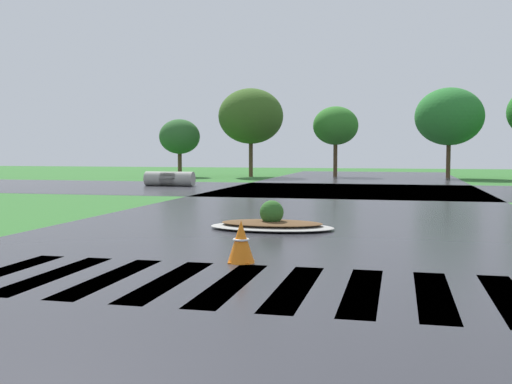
{
  "coord_description": "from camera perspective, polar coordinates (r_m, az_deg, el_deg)",
  "views": [
    {
      "loc": [
        2.24,
        -3.06,
        1.84
      ],
      "look_at": [
        -1.03,
        10.79,
        0.86
      ],
      "focal_mm": 42.52,
      "sensor_mm": 36.0,
      "label": 1
    }
  ],
  "objects": [
    {
      "name": "asphalt_roadway",
      "position": [
        13.37,
        3.54,
        -3.96
      ],
      "size": [
        11.97,
        80.0,
        0.01
      ],
      "primitive_type": "cube",
      "color": "#2B2B30",
      "rests_on": "ground"
    },
    {
      "name": "asphalt_cross_road",
      "position": [
        28.29,
        8.73,
        0.17
      ],
      "size": [
        90.0,
        10.78,
        0.01
      ],
      "primitive_type": "cube",
      "color": "#2B2B30",
      "rests_on": "ground"
    },
    {
      "name": "crosswalk_stripes",
      "position": [
        8.44,
        -2.45,
        -8.62
      ],
      "size": [
        7.65,
        2.84,
        0.01
      ],
      "color": "white",
      "rests_on": "ground"
    },
    {
      "name": "median_island",
      "position": [
        14.12,
        1.48,
        -2.96
      ],
      "size": [
        2.92,
        1.61,
        0.68
      ],
      "color": "#9E9B93",
      "rests_on": "ground"
    },
    {
      "name": "drainage_pipe_stack",
      "position": [
        31.52,
        -8.14,
        1.24
      ],
      "size": [
        2.58,
        0.77,
        0.75
      ],
      "color": "#9E9B93",
      "rests_on": "ground"
    },
    {
      "name": "traffic_cone",
      "position": [
        9.94,
        -1.41,
        -4.74
      ],
      "size": [
        0.45,
        0.45,
        0.7
      ],
      "color": "orange",
      "rests_on": "ground"
    },
    {
      "name": "background_treeline",
      "position": [
        41.26,
        13.56,
        6.76
      ],
      "size": [
        33.09,
        5.53,
        6.13
      ],
      "color": "#4C3823",
      "rests_on": "ground"
    }
  ]
}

